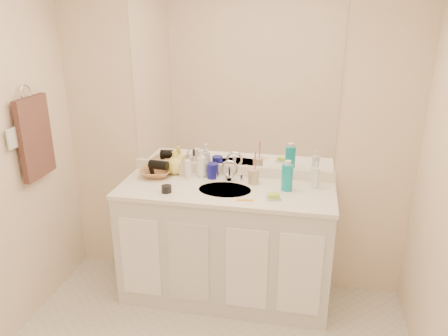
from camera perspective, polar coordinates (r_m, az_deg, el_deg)
wall_back at (r=3.20m, az=1.13°, el=4.49°), size 2.60×0.02×2.40m
vanity_cabinet at (r=3.26m, az=0.17°, el=-10.07°), size 1.50×0.55×0.85m
countertop at (r=3.06m, az=0.18°, el=-2.94°), size 1.52×0.57×0.03m
backsplash at (r=3.28m, az=1.05°, el=-0.30°), size 1.52×0.03×0.08m
sink_basin at (r=3.04m, az=0.11°, el=-3.03°), size 0.37×0.37×0.02m
faucet at (r=3.18m, az=0.73°, el=-0.66°), size 0.02×0.02×0.11m
mirror at (r=3.12m, az=1.16°, el=10.84°), size 1.48×0.01×1.20m
blue_mug at (r=3.22m, az=-1.48°, el=-0.36°), size 0.10×0.10×0.11m
tan_cup at (r=3.13m, az=3.88°, el=-1.11°), size 0.08×0.08×0.10m
toothbrush at (r=3.09m, az=4.10°, el=0.56°), size 0.01×0.04×0.18m
mouthwash_bottle at (r=3.03m, az=8.25°, el=-1.22°), size 0.09×0.09×0.19m
clear_pump_bottle at (r=3.11m, az=11.83°, el=-1.25°), size 0.06×0.06×0.15m
soap_dish at (r=2.90m, az=6.50°, el=-3.95°), size 0.11×0.10×0.01m
green_soap at (r=2.90m, az=6.51°, el=-3.60°), size 0.08×0.07×0.03m
orange_comb at (r=2.87m, az=2.69°, el=-4.21°), size 0.11×0.04×0.00m
dark_jar at (r=3.01m, az=-7.52°, el=-2.73°), size 0.08×0.08×0.05m
extra_white_bottle at (r=3.20m, az=-4.70°, el=-0.23°), size 0.06×0.06×0.15m
soap_bottle_white at (r=3.24m, az=-2.94°, el=0.62°), size 0.10×0.10×0.21m
soap_bottle_cream at (r=3.29m, az=-5.31°, el=0.36°), size 0.09×0.09×0.15m
soap_bottle_yellow at (r=3.32m, az=-6.38°, el=0.78°), size 0.18×0.18×0.18m
wicker_basket at (r=3.30m, az=-8.80°, el=-0.57°), size 0.27×0.27×0.06m
hair_dryer at (r=3.27m, az=-8.53°, el=0.40°), size 0.15×0.09×0.07m
towel_ring at (r=3.14m, az=-24.50°, el=8.92°), size 0.01×0.11×0.11m
hand_towel at (r=3.19m, az=-23.43°, el=3.66°), size 0.04×0.32×0.55m
switch_plate at (r=3.03m, az=-25.97°, el=3.48°), size 0.01×0.08×0.13m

